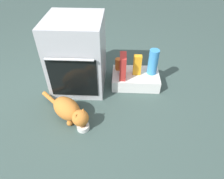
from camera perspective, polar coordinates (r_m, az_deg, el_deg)
name	(u,v)px	position (r m, az deg, el deg)	size (l,w,h in m)	color
ground	(72,106)	(2.13, -11.52, -4.89)	(8.00, 8.00, 0.00)	#384C47
oven	(77,55)	(2.18, -10.11, 9.97)	(0.57, 0.63, 0.80)	#B7BABF
pantry_cabinet	(135,79)	(2.35, 6.83, 3.16)	(0.54, 0.36, 0.14)	white
food_bowl	(83,126)	(1.89, -8.45, -10.65)	(0.12, 0.12, 0.07)	white
cat	(69,110)	(1.93, -12.41, -5.94)	(0.57, 0.48, 0.23)	#C6752D
juice_carton	(137,65)	(2.24, 7.40, 7.12)	(0.09, 0.06, 0.24)	orange
cereal_box	(123,66)	(2.17, 3.18, 6.76)	(0.07, 0.18, 0.28)	#B72D28
water_bottle	(153,62)	(2.27, 11.91, 7.87)	(0.11, 0.11, 0.30)	#388CD1
sauce_jar	(118,64)	(2.33, 1.91, 7.45)	(0.08, 0.08, 0.14)	#D16023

